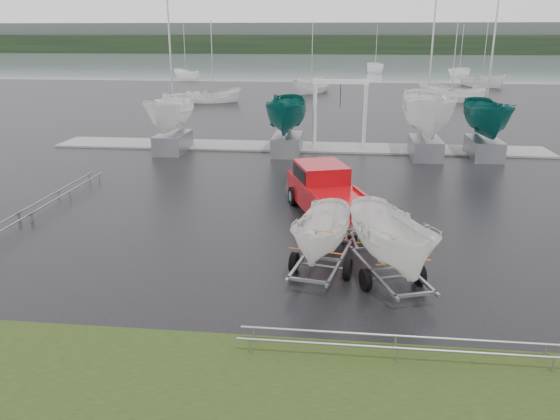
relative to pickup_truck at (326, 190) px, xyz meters
The scene contains 23 objects.
ground_plane 2.34m from the pickup_truck, behind, with size 120.00×120.00×0.00m, color black.
lake 99.89m from the pickup_truck, 91.22° to the left, with size 300.00×300.00×0.00m, color gray.
grass_verge 11.38m from the pickup_truck, 100.80° to the right, with size 40.00×40.00×0.00m, color black.
dock 13.07m from the pickup_truck, 99.38° to the left, with size 30.00×3.00×0.12m, color gray.
treeline 169.89m from the pickup_truck, 90.72° to the left, with size 300.00×8.00×6.00m, color black.
far_hill 177.92m from the pickup_truck, 90.68° to the left, with size 300.00×6.00×10.00m, color #4C5651.
pickup_truck is the anchor object (origin of this frame).
trailer_hitched 6.53m from the pickup_truck, 71.44° to the right, with size 2.26×3.79×4.85m.
trailer_parked 5.59m from the pickup_truck, 89.12° to the right, with size 1.91×3.76×4.25m.
boat_hoist 12.98m from the pickup_truck, 88.16° to the left, with size 3.30×2.18×4.12m.
keelboat_0 14.57m from the pickup_truck, 130.81° to the left, with size 2.23×3.20×10.40m.
keelboat_1 11.64m from the pickup_truck, 103.13° to the left, with size 2.23×3.20×7.03m.
keelboat_2 12.51m from the pickup_truck, 64.03° to the left, with size 2.66×3.20×10.83m.
keelboat_3 14.28m from the pickup_truck, 52.50° to the left, with size 2.19×3.20×10.36m.
mast_rack_0 11.18m from the pickup_truck, behind, with size 0.56×6.50×0.06m.
mast_rack_2 9.84m from the pickup_truck, 78.99° to the right, with size 7.00×0.56×0.06m.
moored_boat_0 36.89m from the pickup_truck, 109.70° to the left, with size 2.80×2.76×10.85m.
moored_boat_1 45.52m from the pickup_truck, 93.88° to the left, with size 3.78×3.82×11.75m.
moored_boat_2 40.45m from the pickup_truck, 73.12° to the left, with size 3.58×3.54×11.51m.
moored_boat_3 58.40m from the pickup_truck, 71.35° to the left, with size 3.70×3.70×11.44m.
moored_boat_4 67.51m from the pickup_truck, 110.23° to the left, with size 3.29×3.29×11.05m.
moored_boat_5 79.70m from the pickup_truck, 85.56° to the left, with size 2.97×3.04×11.86m.
moored_boat_6 73.42m from the pickup_truck, 75.12° to the left, with size 3.41×3.44×11.28m.
Camera 1 is at (2.62, -20.12, 6.77)m, focal length 35.00 mm.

